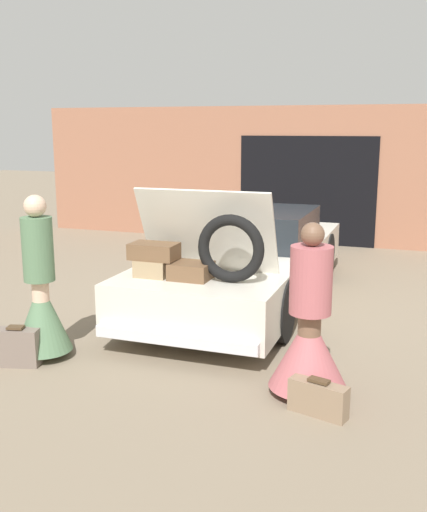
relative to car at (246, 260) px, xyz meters
The scene contains 7 objects.
ground_plane 0.57m from the car, 80.49° to the left, with size 40.00×40.00×0.00m, color #7F705B.
garage_wall_back 4.46m from the car, 89.99° to the left, with size 12.00×0.14×2.80m.
car is the anchor object (origin of this frame).
person_left 3.13m from the car, 116.45° to the right, with size 0.60×0.60×1.72m.
person_right 3.09m from the car, 63.18° to the right, with size 0.71×0.71×1.58m.
suitcase_beside_left_person 3.46m from the car, 116.14° to the right, with size 0.49×0.29×0.42m.
suitcase_beside_right_person 3.52m from the car, 63.58° to the right, with size 0.53×0.29×0.32m.
Camera 1 is at (2.28, -7.83, 2.39)m, focal length 42.00 mm.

